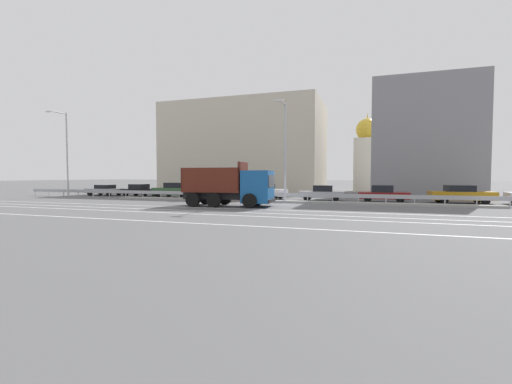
{
  "coord_description": "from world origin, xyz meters",
  "views": [
    {
      "loc": [
        7.19,
        -25.99,
        2.25
      ],
      "look_at": [
        -1.5,
        -0.17,
        0.97
      ],
      "focal_mm": 24.0,
      "sensor_mm": 36.0,
      "label": 1
    }
  ],
  "objects_px": {
    "street_lamp_0": "(66,150)",
    "parked_car_7": "(461,194)",
    "dump_truck": "(240,189)",
    "parked_car_1": "(140,190)",
    "parked_car_4": "(265,191)",
    "median_road_sign": "(196,186)",
    "parked_car_5": "(322,193)",
    "parked_car_0": "(105,190)",
    "parked_car_6": "(383,194)",
    "parked_car_3": "(218,191)",
    "street_lamp_1": "(285,147)",
    "parked_car_2": "(175,190)",
    "church_tower": "(367,156)"
  },
  "relations": [
    {
      "from": "street_lamp_1",
      "to": "parked_car_6",
      "type": "height_order",
      "value": "street_lamp_1"
    },
    {
      "from": "dump_truck",
      "to": "church_tower",
      "type": "xyz_separation_m",
      "value": [
        8.57,
        28.92,
        3.85
      ]
    },
    {
      "from": "street_lamp_0",
      "to": "parked_car_4",
      "type": "height_order",
      "value": "street_lamp_0"
    },
    {
      "from": "dump_truck",
      "to": "parked_car_4",
      "type": "relative_size",
      "value": 1.64
    },
    {
      "from": "dump_truck",
      "to": "parked_car_2",
      "type": "height_order",
      "value": "dump_truck"
    },
    {
      "from": "parked_car_1",
      "to": "parked_car_2",
      "type": "height_order",
      "value": "parked_car_2"
    },
    {
      "from": "parked_car_4",
      "to": "parked_car_6",
      "type": "distance_m",
      "value": 10.83
    },
    {
      "from": "street_lamp_1",
      "to": "parked_car_4",
      "type": "xyz_separation_m",
      "value": [
        -2.95,
        4.15,
        -3.91
      ]
    },
    {
      "from": "parked_car_0",
      "to": "parked_car_6",
      "type": "relative_size",
      "value": 1.02
    },
    {
      "from": "parked_car_0",
      "to": "parked_car_5",
      "type": "relative_size",
      "value": 1.02
    },
    {
      "from": "parked_car_6",
      "to": "church_tower",
      "type": "relative_size",
      "value": 0.36
    },
    {
      "from": "street_lamp_0",
      "to": "church_tower",
      "type": "bearing_deg",
      "value": 39.59
    },
    {
      "from": "median_road_sign",
      "to": "street_lamp_1",
      "type": "bearing_deg",
      "value": -2.55
    },
    {
      "from": "parked_car_0",
      "to": "parked_car_4",
      "type": "distance_m",
      "value": 19.28
    },
    {
      "from": "dump_truck",
      "to": "street_lamp_1",
      "type": "height_order",
      "value": "street_lamp_1"
    },
    {
      "from": "parked_car_4",
      "to": "median_road_sign",
      "type": "bearing_deg",
      "value": -51.35
    },
    {
      "from": "street_lamp_0",
      "to": "parked_car_6",
      "type": "height_order",
      "value": "street_lamp_0"
    },
    {
      "from": "church_tower",
      "to": "parked_car_4",
      "type": "bearing_deg",
      "value": -114.05
    },
    {
      "from": "median_road_sign",
      "to": "parked_car_4",
      "type": "bearing_deg",
      "value": 34.22
    },
    {
      "from": "parked_car_2",
      "to": "church_tower",
      "type": "distance_m",
      "value": 28.74
    },
    {
      "from": "parked_car_5",
      "to": "median_road_sign",
      "type": "bearing_deg",
      "value": 102.59
    },
    {
      "from": "street_lamp_1",
      "to": "parked_car_7",
      "type": "relative_size",
      "value": 1.69
    },
    {
      "from": "median_road_sign",
      "to": "church_tower",
      "type": "height_order",
      "value": "church_tower"
    },
    {
      "from": "parked_car_3",
      "to": "parked_car_6",
      "type": "xyz_separation_m",
      "value": [
        15.67,
        -0.22,
        0.04
      ]
    },
    {
      "from": "parked_car_1",
      "to": "parked_car_2",
      "type": "distance_m",
      "value": 4.93
    },
    {
      "from": "parked_car_4",
      "to": "parked_car_6",
      "type": "height_order",
      "value": "parked_car_4"
    },
    {
      "from": "parked_car_3",
      "to": "parked_car_0",
      "type": "bearing_deg",
      "value": -90.51
    },
    {
      "from": "street_lamp_0",
      "to": "parked_car_7",
      "type": "relative_size",
      "value": 1.82
    },
    {
      "from": "parked_car_5",
      "to": "dump_truck",
      "type": "bearing_deg",
      "value": 143.81
    },
    {
      "from": "parked_car_2",
      "to": "parked_car_4",
      "type": "height_order",
      "value": "parked_car_2"
    },
    {
      "from": "street_lamp_1",
      "to": "church_tower",
      "type": "xyz_separation_m",
      "value": [
        6.23,
        24.73,
        0.5
      ]
    },
    {
      "from": "parked_car_7",
      "to": "parked_car_6",
      "type": "bearing_deg",
      "value": -89.65
    },
    {
      "from": "parked_car_1",
      "to": "parked_car_5",
      "type": "xyz_separation_m",
      "value": [
        20.22,
        -0.49,
        0.02
      ]
    },
    {
      "from": "parked_car_5",
      "to": "church_tower",
      "type": "bearing_deg",
      "value": -13.88
    },
    {
      "from": "dump_truck",
      "to": "parked_car_3",
      "type": "relative_size",
      "value": 1.74
    },
    {
      "from": "parked_car_1",
      "to": "parked_car_4",
      "type": "height_order",
      "value": "parked_car_4"
    },
    {
      "from": "parked_car_3",
      "to": "parked_car_7",
      "type": "bearing_deg",
      "value": 90.76
    },
    {
      "from": "parked_car_4",
      "to": "parked_car_5",
      "type": "bearing_deg",
      "value": 89.92
    },
    {
      "from": "dump_truck",
      "to": "parked_car_7",
      "type": "distance_m",
      "value": 18.21
    },
    {
      "from": "parked_car_4",
      "to": "parked_car_5",
      "type": "distance_m",
      "value": 5.58
    },
    {
      "from": "parked_car_7",
      "to": "church_tower",
      "type": "distance_m",
      "value": 22.41
    },
    {
      "from": "parked_car_7",
      "to": "church_tower",
      "type": "xyz_separation_m",
      "value": [
        -7.62,
        20.61,
        4.4
      ]
    },
    {
      "from": "parked_car_5",
      "to": "parked_car_0",
      "type": "bearing_deg",
      "value": 85.43
    },
    {
      "from": "parked_car_5",
      "to": "parked_car_7",
      "type": "relative_size",
      "value": 0.85
    },
    {
      "from": "parked_car_5",
      "to": "parked_car_1",
      "type": "bearing_deg",
      "value": 84.49
    },
    {
      "from": "street_lamp_1",
      "to": "parked_car_4",
      "type": "distance_m",
      "value": 6.42
    },
    {
      "from": "parked_car_0",
      "to": "parked_car_7",
      "type": "xyz_separation_m",
      "value": [
        36.08,
        0.2,
        0.11
      ]
    },
    {
      "from": "church_tower",
      "to": "parked_car_3",
      "type": "bearing_deg",
      "value": -123.85
    },
    {
      "from": "street_lamp_1",
      "to": "parked_car_5",
      "type": "bearing_deg",
      "value": 54.9
    },
    {
      "from": "dump_truck",
      "to": "parked_car_1",
      "type": "distance_m",
      "value": 17.44
    }
  ]
}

